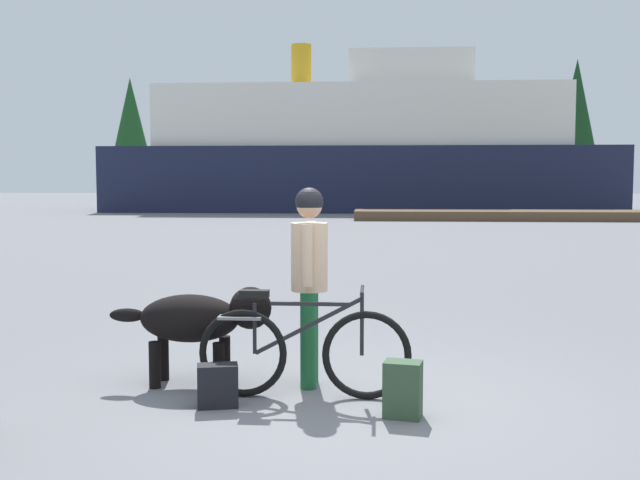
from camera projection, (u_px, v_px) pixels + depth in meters
The scene contains 11 objects.
ground_plane at pixel (347, 406), 6.10m from camera, with size 160.00×160.00×0.00m, color slate.
bicycle at pixel (303, 351), 6.30m from camera, with size 1.76×0.44×0.92m.
person_cyclist at pixel (309, 267), 6.65m from camera, with size 0.32×0.53×1.73m.
dog at pixel (201, 319), 6.69m from camera, with size 1.44×0.49×0.87m.
backpack at pixel (403, 389), 5.81m from camera, with size 0.28×0.20×0.43m, color #334C33.
handbag_pannier at pixel (218, 386), 6.08m from camera, with size 0.32×0.18×0.34m, color black.
dock_pier at pixel (519, 215), 32.51m from camera, with size 13.98×2.59×0.40m, color brown.
ferry_boat at pixel (362, 152), 41.73m from camera, with size 26.64×7.82×8.99m.
pine_tree_far_left at pixel (131, 118), 64.09m from camera, with size 3.09×3.09×10.10m.
pine_tree_center at pixel (392, 119), 60.39m from camera, with size 4.30×4.30×9.77m.
pine_tree_far_right at pixel (576, 116), 59.42m from camera, with size 3.73×3.73×10.94m.
Camera 1 is at (0.21, -5.97, 1.83)m, focal length 42.99 mm.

